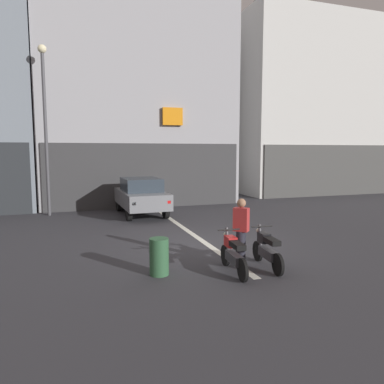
% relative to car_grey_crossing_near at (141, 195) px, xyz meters
% --- Properties ---
extents(ground_plane, '(120.00, 120.00, 0.00)m').
position_rel_car_grey_crossing_near_xyz_m(ground_plane, '(0.98, -5.88, -0.89)').
color(ground_plane, '#333338').
extents(lane_centre_line, '(0.20, 18.00, 0.01)m').
position_rel_car_grey_crossing_near_xyz_m(lane_centre_line, '(0.98, 0.12, -0.88)').
color(lane_centre_line, silver).
rests_on(lane_centre_line, ground).
extents(building_mid_block, '(10.12, 9.48, 16.32)m').
position_rel_car_grey_crossing_near_xyz_m(building_mid_block, '(0.66, 6.61, 7.26)').
color(building_mid_block, '#9E9EA3').
rests_on(building_mid_block, ground).
extents(building_far_right, '(10.84, 7.14, 11.56)m').
position_rel_car_grey_crossing_near_xyz_m(building_far_right, '(13.07, 6.60, 4.88)').
color(building_far_right, silver).
rests_on(building_far_right, ground).
extents(car_grey_crossing_near, '(1.90, 4.16, 1.64)m').
position_rel_car_grey_crossing_near_xyz_m(car_grey_crossing_near, '(0.00, 0.00, 0.00)').
color(car_grey_crossing_near, black).
rests_on(car_grey_crossing_near, ground).
extents(street_lamp, '(0.36, 0.36, 7.27)m').
position_rel_car_grey_crossing_near_xyz_m(street_lamp, '(-3.87, 1.12, 3.50)').
color(street_lamp, '#47474C').
rests_on(street_lamp, ground).
extents(motorcycle_red_row_leftmost, '(0.55, 1.67, 0.98)m').
position_rel_car_grey_crossing_near_xyz_m(motorcycle_red_row_leftmost, '(0.64, -8.33, -0.43)').
color(motorcycle_red_row_leftmost, black).
rests_on(motorcycle_red_row_leftmost, ground).
extents(motorcycle_black_row_left_mid, '(0.55, 1.67, 0.98)m').
position_rel_car_grey_crossing_near_xyz_m(motorcycle_black_row_left_mid, '(1.57, -8.24, -0.43)').
color(motorcycle_black_row_left_mid, black).
rests_on(motorcycle_black_row_left_mid, ground).
extents(person_by_motorcycles, '(0.41, 0.41, 1.67)m').
position_rel_car_grey_crossing_near_xyz_m(person_by_motorcycles, '(1.07, -7.84, -0.03)').
color(person_by_motorcycles, '#23232D').
rests_on(person_by_motorcycles, ground).
extents(trash_bin, '(0.44, 0.44, 0.85)m').
position_rel_car_grey_crossing_near_xyz_m(trash_bin, '(-1.02, -7.91, -0.46)').
color(trash_bin, '#2D5938').
rests_on(trash_bin, ground).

